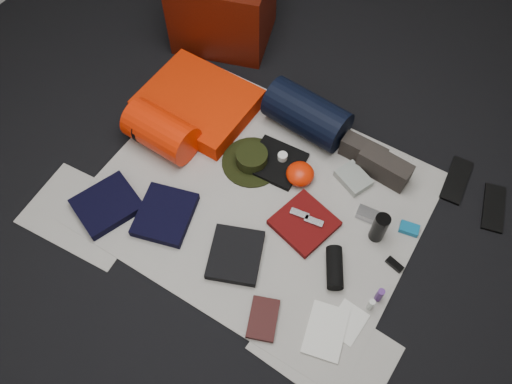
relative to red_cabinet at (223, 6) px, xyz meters
The scene contains 37 objects.
floor 1.23m from the red_cabinet, 48.33° to the right, with size 4.50×4.50×0.02m, color black.
newspaper_mat 1.23m from the red_cabinet, 48.33° to the right, with size 1.60×1.30×0.01m, color beige.
newspaper_sheet_front_left 1.47m from the red_cabinet, 85.99° to the right, with size 0.58×0.40×0.00m, color beige.
newspaper_sheet_front_right 2.03m from the red_cabinet, 43.98° to the right, with size 0.58×0.40×0.00m, color beige.
red_cabinet is the anchor object (origin of this frame).
sleeping_pad 0.64m from the red_cabinet, 70.52° to the right, with size 0.60×0.49×0.11m, color red.
stuff_sack 0.91m from the red_cabinet, 78.21° to the right, with size 0.22×0.22×0.38m, color red.
sack_strap_left 0.90m from the red_cabinet, 84.52° to the right, with size 0.22×0.22×0.03m, color black.
sack_strap_right 0.94m from the red_cabinet, 72.18° to the right, with size 0.22×0.22×0.03m, color black.
navy_duffel 0.89m from the red_cabinet, 25.81° to the right, with size 0.24×0.24×0.45m, color black.
boonie_brim 1.02m from the red_cabinet, 48.21° to the right, with size 0.32×0.32×0.01m, color black.
boonie_crown 1.01m from the red_cabinet, 48.21° to the right, with size 0.17×0.17×0.07m, color black.
hiking_boot_left 1.23m from the red_cabinet, 19.42° to the right, with size 0.24×0.09×0.12m, color #2C2723.
hiking_boot_right 1.37m from the red_cabinet, 19.07° to the right, with size 0.28×0.10×0.14m, color #2C2723.
flip_flop_left 1.68m from the red_cabinet, ahead, with size 0.11×0.29×0.02m, color black.
flip_flop_right 1.90m from the red_cabinet, 10.08° to the right, with size 0.10×0.27×0.02m, color black.
trousers_navy_a 1.38m from the red_cabinet, 82.42° to the right, with size 0.26×0.30×0.05m, color black.
trousers_navy_b 1.35m from the red_cabinet, 69.56° to the right, with size 0.26×0.30×0.05m, color black.
trousers_charcoal 1.54m from the red_cabinet, 54.66° to the right, with size 0.24×0.28×0.04m, color black.
black_tshirt 1.05m from the red_cabinet, 41.12° to the right, with size 0.27×0.25×0.03m, color black.
red_shirt 1.43m from the red_cabinet, 40.43° to the right, with size 0.27×0.27×0.04m, color #560909.
orange_stuff_sack 1.17m from the red_cabinet, 36.82° to the right, with size 0.15×0.15×0.10m, color red.
first_aid_pouch 1.32m from the red_cabinet, 25.45° to the right, with size 0.17×0.13×0.04m, color gray.
water_bottle 1.62m from the red_cabinet, 29.26° to the right, with size 0.07×0.07×0.18m, color black.
speaker 1.70m from the red_cabinet, 38.85° to the right, with size 0.08×0.08×0.20m, color black.
compact_camera 1.52m from the red_cabinet, 28.28° to the right, with size 0.11×0.06×0.04m, color #9F9FA4.
cyan_case 1.69m from the red_cabinet, 23.70° to the right, with size 0.09×0.06×0.03m, color #0E5F8A.
toiletry_purple 1.90m from the red_cabinet, 34.75° to the right, with size 0.03×0.03×0.10m, color #4C2270.
toiletry_clear 1.92m from the red_cabinet, 36.46° to the right, with size 0.03×0.03×0.08m, color #BBC1BB.
paperback_book 1.86m from the red_cabinet, 51.24° to the right, with size 0.13×0.19×0.03m, color black.
map_booklet 1.96m from the red_cabinet, 43.30° to the right, with size 0.17×0.25×0.01m, color silver.
map_printout 1.95m from the red_cabinet, 40.10° to the right, with size 0.14×0.17×0.01m, color silver.
sunglasses 1.80m from the red_cabinet, 29.71° to the right, with size 0.09×0.03×0.02m, color black.
key_cluster 1.44m from the red_cabinet, 87.64° to the right, with size 0.07×0.07×0.01m, color #9F9FA4.
tape_roll 1.04m from the red_cabinet, 39.12° to the right, with size 0.05×0.05×0.04m, color silver.
energy_bar_a 1.39m from the red_cabinet, 40.87° to the right, with size 0.10×0.04×0.01m, color #9F9FA4.
energy_bar_b 1.45m from the red_cabinet, 38.78° to the right, with size 0.10×0.04×0.01m, color #9F9FA4.
Camera 1 is at (0.66, -1.10, 2.24)m, focal length 35.00 mm.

